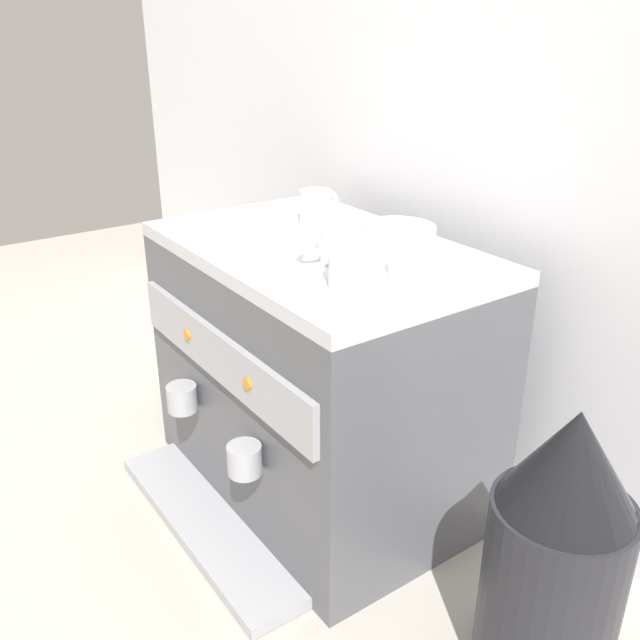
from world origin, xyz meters
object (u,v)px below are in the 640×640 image
(espresso_machine, at_px, (318,373))
(milk_pitcher, at_px, (190,369))
(ceramic_cup_2, at_px, (317,207))
(ceramic_bowl_0, at_px, (268,237))
(coffee_grinder, at_px, (553,558))
(ceramic_cup_0, at_px, (348,264))
(ceramic_bowl_2, at_px, (425,264))
(ceramic_bowl_1, at_px, (398,237))
(ceramic_cup_1, at_px, (336,237))

(espresso_machine, distance_m, milk_pitcher, 0.52)
(espresso_machine, distance_m, ceramic_cup_2, 0.31)
(ceramic_bowl_0, bearing_deg, coffee_grinder, 7.57)
(ceramic_cup_0, height_order, coffee_grinder, ceramic_cup_0)
(espresso_machine, bearing_deg, ceramic_bowl_2, 11.97)
(ceramic_bowl_0, bearing_deg, ceramic_cup_2, 116.11)
(ceramic_bowl_0, relative_size, ceramic_bowl_1, 0.80)
(ceramic_cup_2, relative_size, milk_pitcher, 0.77)
(ceramic_bowl_1, relative_size, coffee_grinder, 0.30)
(ceramic_cup_0, xyz_separation_m, milk_pitcher, (-0.67, 0.03, -0.47))
(ceramic_cup_1, xyz_separation_m, milk_pitcher, (-0.57, -0.02, -0.48))
(espresso_machine, distance_m, ceramic_cup_1, 0.30)
(ceramic_bowl_1, height_order, coffee_grinder, ceramic_bowl_1)
(ceramic_bowl_0, xyz_separation_m, coffee_grinder, (0.58, 0.08, -0.31))
(espresso_machine, height_order, ceramic_bowl_0, ceramic_bowl_0)
(ceramic_bowl_1, distance_m, milk_pitcher, 0.74)
(ceramic_cup_0, distance_m, milk_pitcher, 0.83)
(ceramic_cup_2, xyz_separation_m, ceramic_bowl_0, (0.08, -0.15, -0.01))
(ceramic_bowl_0, height_order, milk_pitcher, ceramic_bowl_0)
(ceramic_cup_0, bearing_deg, milk_pitcher, 177.34)
(ceramic_cup_1, bearing_deg, ceramic_cup_0, -27.77)
(ceramic_cup_2, distance_m, ceramic_bowl_0, 0.17)
(ceramic_cup_1, height_order, ceramic_bowl_0, ceramic_cup_1)
(ceramic_cup_2, xyz_separation_m, coffee_grinder, (0.65, -0.08, -0.32))
(ceramic_bowl_0, height_order, ceramic_bowl_2, ceramic_bowl_0)
(ceramic_cup_2, bearing_deg, ceramic_cup_1, -26.99)
(ceramic_cup_0, bearing_deg, ceramic_cup_2, 152.74)
(ceramic_bowl_2, xyz_separation_m, coffee_grinder, (0.32, -0.05, -0.30))
(ceramic_bowl_0, bearing_deg, ceramic_bowl_1, 55.91)
(espresso_machine, xyz_separation_m, ceramic_bowl_0, (-0.04, -0.08, 0.27))
(ceramic_cup_0, xyz_separation_m, ceramic_cup_2, (-0.30, 0.16, -0.00))
(espresso_machine, xyz_separation_m, coffee_grinder, (0.54, -0.00, -0.04))
(ceramic_cup_1, height_order, ceramic_bowl_2, ceramic_cup_1)
(ceramic_cup_2, distance_m, ceramic_bowl_2, 0.33)
(ceramic_cup_1, bearing_deg, ceramic_bowl_2, 29.01)
(coffee_grinder, height_order, milk_pitcher, coffee_grinder)
(ceramic_cup_0, xyz_separation_m, ceramic_bowl_0, (-0.23, 0.00, -0.02))
(milk_pitcher, bearing_deg, ceramic_bowl_2, 7.74)
(ceramic_cup_2, height_order, ceramic_bowl_2, ceramic_cup_2)
(ceramic_bowl_2, xyz_separation_m, milk_pitcher, (-0.70, -0.10, -0.46))
(espresso_machine, relative_size, ceramic_cup_2, 6.62)
(ceramic_bowl_0, height_order, ceramic_bowl_1, ceramic_bowl_0)
(ceramic_bowl_2, bearing_deg, ceramic_cup_1, -150.99)
(ceramic_bowl_2, bearing_deg, ceramic_cup_0, -101.15)
(espresso_machine, bearing_deg, ceramic_bowl_1, 50.87)
(ceramic_cup_1, height_order, milk_pitcher, ceramic_cup_1)
(ceramic_bowl_0, height_order, coffee_grinder, ceramic_bowl_0)
(ceramic_cup_0, xyz_separation_m, ceramic_bowl_2, (0.02, 0.13, -0.02))
(espresso_machine, bearing_deg, ceramic_cup_0, -22.82)
(milk_pitcher, bearing_deg, espresso_machine, 5.81)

